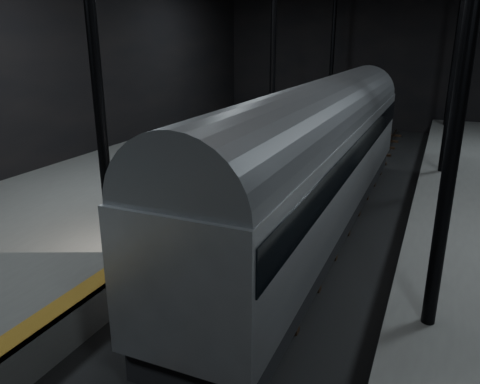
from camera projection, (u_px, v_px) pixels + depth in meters
The scene contains 6 objects.
ground at pixel (298, 253), 14.43m from camera, with size 44.00×44.00×0.00m, color black.
platform_left at pixel (101, 205), 17.10m from camera, with size 9.00×43.80×1.00m, color #555653.
tactile_strip at pixel (204, 208), 15.34m from camera, with size 0.50×43.80×0.01m, color brown.
track at pixel (298, 251), 14.41m from camera, with size 2.40×43.00×0.24m.
train at pixel (319, 152), 15.36m from camera, with size 2.78×18.50×4.95m.
woman at pixel (175, 191), 14.56m from camera, with size 0.57×0.37×1.56m, color #8E7C57.
Camera 1 is at (3.56, -12.75, 6.30)m, focal length 35.00 mm.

